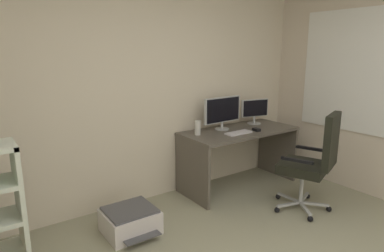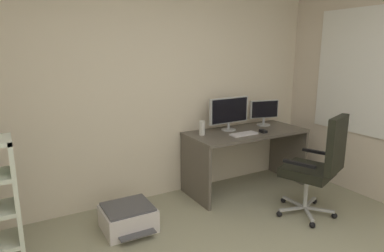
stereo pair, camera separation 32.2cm
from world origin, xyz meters
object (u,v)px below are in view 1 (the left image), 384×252
Objects in this scene: desk at (239,145)px; office_chair at (314,159)px; printer at (130,221)px; monitor_secondary at (255,110)px; desktop_speaker at (198,128)px; monitor_main at (222,111)px; keyboard at (238,133)px; computer_mouse at (256,130)px.

office_chair reaches higher than desk.
office_chair is (0.17, -0.97, 0.04)m from desk.
office_chair is at bearing -22.02° from printer.
desktop_speaker is (-0.98, -0.05, -0.11)m from monitor_secondary.
printer is at bearing -165.25° from monitor_main.
keyboard is at bearing -152.84° from monitor_secondary.
computer_mouse is (0.12, -0.17, 0.21)m from desk.
printer is (-1.80, 0.73, -0.47)m from office_chair.
monitor_secondary reaches higher than desktop_speaker.
desk is 8.79× the size of desktop_speaker.
keyboard is 3.40× the size of computer_mouse.
computer_mouse is 1.87m from printer.
monitor_main is 1.74m from printer.
desk is at bearing 8.52° from printer.
computer_mouse is (0.29, -0.31, -0.22)m from monitor_main.
monitor_secondary is 0.99m from desktop_speaker.
monitor_main is 0.52× the size of office_chair.
printer is at bearing -170.91° from computer_mouse.
computer_mouse reaches higher than keyboard.
desk is at bearing 42.25° from keyboard.
computer_mouse is at bearing 2.45° from printer.
desk is 0.99m from office_chair.
keyboard is 0.31× the size of office_chair.
monitor_secondary is 2.22m from printer.
printer is at bearing -169.26° from monitor_secondary.
computer_mouse is 0.19× the size of printer.
keyboard reaches higher than desk.
computer_mouse is (-0.28, -0.31, -0.18)m from monitor_secondary.
printer is (-1.48, -0.10, -0.64)m from keyboard.
keyboard reaches higher than printer.
computer_mouse is at bearing -53.72° from desk.
desk is 1.36× the size of office_chair.
printer is (-1.63, -0.24, -0.43)m from desk.
desk reaches higher than printer.
computer_mouse is at bearing -20.39° from desktop_speaker.
keyboard is 0.65× the size of printer.
monitor_secondary is 0.36× the size of office_chair.
keyboard is 0.27m from computer_mouse.
monitor_secondary is (0.57, 0.00, -0.04)m from monitor_main.
desk is 3.76× the size of monitor_secondary.
desktop_speaker is 0.15× the size of office_chair.
keyboard is at bearing -28.33° from desktop_speaker.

